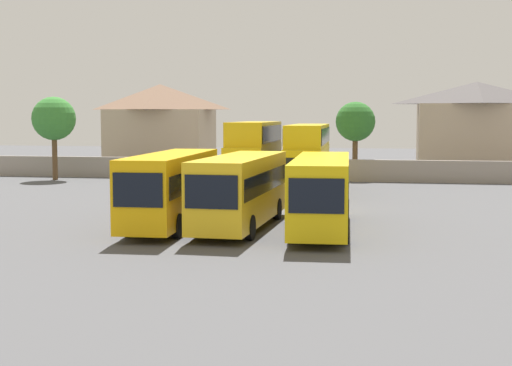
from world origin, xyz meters
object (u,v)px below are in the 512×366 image
object	(u,v)px
bus_4	(254,153)
bus_5	(308,155)
tree_left_of_lot	(54,119)
bus_1	(172,185)
house_terrace_left	(160,127)
bus_2	(241,187)
tree_behind_wall	(355,122)
house_terrace_centre	(476,128)
bus_3	(322,189)

from	to	relation	value
bus_4	bus_5	bearing A→B (deg)	90.89
bus_5	tree_left_of_lot	size ratio (longest dim) A/B	1.72
bus_1	bus_5	size ratio (longest dim) A/B	0.92
house_terrace_left	tree_left_of_lot	xyz separation A→B (m)	(-5.83, -10.74, 0.81)
bus_4	tree_left_of_lot	bearing A→B (deg)	-111.61
bus_2	bus_1	bearing A→B (deg)	-87.66
bus_4	house_terrace_left	size ratio (longest dim) A/B	1.02
tree_behind_wall	bus_2	bearing A→B (deg)	-98.08
house_terrace_centre	house_terrace_left	bearing A→B (deg)	-179.83
bus_5	bus_4	bearing A→B (deg)	-90.32
bus_4	house_terrace_centre	size ratio (longest dim) A/B	0.95
house_terrace_left	bus_4	bearing A→B (deg)	-54.66
bus_5	house_terrace_left	size ratio (longest dim) A/B	1.21
house_terrace_left	tree_left_of_lot	world-z (taller)	house_terrace_left
bus_3	bus_2	bearing A→B (deg)	-93.53
bus_3	bus_4	world-z (taller)	bus_4
bus_4	house_terrace_centre	bearing A→B (deg)	135.50
bus_2	tree_left_of_lot	distance (m)	31.22
house_terrace_centre	tree_behind_wall	bearing A→B (deg)	-153.07
bus_2	bus_5	size ratio (longest dim) A/B	0.88
bus_3	bus_5	distance (m)	16.54
bus_5	tree_behind_wall	size ratio (longest dim) A/B	1.83
bus_2	tree_behind_wall	world-z (taller)	tree_behind_wall
house_terrace_left	tree_behind_wall	world-z (taller)	house_terrace_left
bus_4	bus_5	distance (m)	3.76
tree_left_of_lot	bus_2	bearing A→B (deg)	-48.16
tree_left_of_lot	bus_4	bearing A→B (deg)	-20.70
bus_2	bus_4	size ratio (longest dim) A/B	1.05
house_terrace_centre	tree_behind_wall	size ratio (longest dim) A/B	1.63
house_terrace_centre	tree_left_of_lot	distance (m)	36.90
house_terrace_left	bus_1	bearing A→B (deg)	-71.34
house_terrace_left	house_terrace_centre	size ratio (longest dim) A/B	0.93
bus_4	house_terrace_left	world-z (taller)	house_terrace_left
tree_left_of_lot	tree_behind_wall	distance (m)	25.39
tree_behind_wall	house_terrace_centre	bearing A→B (deg)	26.93
bus_2	tree_behind_wall	size ratio (longest dim) A/B	1.61
house_terrace_centre	tree_left_of_lot	bearing A→B (deg)	-162.94
bus_2	bus_5	distance (m)	16.40
bus_1	bus_4	world-z (taller)	bus_4
house_terrace_centre	bus_1	bearing A→B (deg)	-117.87
bus_1	bus_3	bearing A→B (deg)	87.67
bus_1	house_terrace_left	size ratio (longest dim) A/B	1.12
house_terrace_left	tree_behind_wall	xyz separation A→B (m)	(18.96, -5.24, 0.54)
bus_3	bus_5	size ratio (longest dim) A/B	0.97
bus_4	bus_3	bearing A→B (deg)	20.06
bus_4	tree_behind_wall	world-z (taller)	tree_behind_wall
bus_2	tree_left_of_lot	xyz separation A→B (m)	(-20.72, 23.14, 3.12)
bus_4	bus_1	bearing A→B (deg)	-4.72
bus_2	tree_behind_wall	xyz separation A→B (m)	(4.07, 28.64, 2.86)
house_terrace_left	bus_2	bearing A→B (deg)	-66.27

